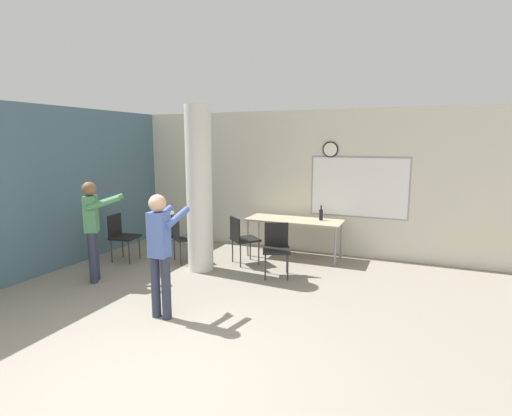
{
  "coord_description": "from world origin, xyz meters",
  "views": [
    {
      "loc": [
        2.3,
        -2.65,
        2.21
      ],
      "look_at": [
        0.16,
        2.49,
        1.27
      ],
      "focal_mm": 28.0,
      "sensor_mm": 36.0,
      "label": 1
    }
  ],
  "objects_px": {
    "chair_table_front": "(276,245)",
    "person_playing_front": "(160,246)",
    "folding_table": "(294,222)",
    "chair_by_left_wall": "(121,234)",
    "person_watching_back": "(93,224)",
    "bottle_on_table": "(321,214)",
    "chair_near_pillar": "(183,235)",
    "chair_table_left": "(242,237)"
  },
  "relations": [
    {
      "from": "chair_table_left",
      "to": "person_playing_front",
      "type": "bearing_deg",
      "value": -90.09
    },
    {
      "from": "person_watching_back",
      "to": "person_playing_front",
      "type": "distance_m",
      "value": 1.89
    },
    {
      "from": "chair_by_left_wall",
      "to": "person_watching_back",
      "type": "xyz_separation_m",
      "value": [
        0.39,
        -1.05,
        0.43
      ]
    },
    {
      "from": "chair_table_front",
      "to": "person_playing_front",
      "type": "relative_size",
      "value": 0.55
    },
    {
      "from": "person_watching_back",
      "to": "folding_table",
      "type": "bearing_deg",
      "value": 45.23
    },
    {
      "from": "chair_table_left",
      "to": "chair_by_left_wall",
      "type": "bearing_deg",
      "value": -162.85
    },
    {
      "from": "folding_table",
      "to": "person_watching_back",
      "type": "xyz_separation_m",
      "value": [
        -2.5,
        -2.52,
        0.25
      ]
    },
    {
      "from": "chair_near_pillar",
      "to": "person_playing_front",
      "type": "distance_m",
      "value": 2.39
    },
    {
      "from": "chair_by_left_wall",
      "to": "person_watching_back",
      "type": "distance_m",
      "value": 1.2
    },
    {
      "from": "chair_table_front",
      "to": "person_playing_front",
      "type": "bearing_deg",
      "value": -111.03
    },
    {
      "from": "chair_table_left",
      "to": "person_playing_front",
      "type": "distance_m",
      "value": 2.44
    },
    {
      "from": "chair_by_left_wall",
      "to": "folding_table",
      "type": "bearing_deg",
      "value": 26.94
    },
    {
      "from": "bottle_on_table",
      "to": "chair_table_front",
      "type": "height_order",
      "value": "bottle_on_table"
    },
    {
      "from": "bottle_on_table",
      "to": "chair_table_left",
      "type": "xyz_separation_m",
      "value": [
        -1.22,
        -0.93,
        -0.33
      ]
    },
    {
      "from": "folding_table",
      "to": "chair_by_left_wall",
      "type": "distance_m",
      "value": 3.24
    },
    {
      "from": "bottle_on_table",
      "to": "chair_table_front",
      "type": "distance_m",
      "value": 1.39
    },
    {
      "from": "folding_table",
      "to": "person_playing_front",
      "type": "distance_m",
      "value": 3.3
    },
    {
      "from": "folding_table",
      "to": "chair_near_pillar",
      "type": "xyz_separation_m",
      "value": [
        -1.79,
        -1.1,
        -0.18
      ]
    },
    {
      "from": "person_playing_front",
      "to": "chair_table_front",
      "type": "bearing_deg",
      "value": 68.97
    },
    {
      "from": "folding_table",
      "to": "chair_table_front",
      "type": "bearing_deg",
      "value": -87.43
    },
    {
      "from": "folding_table",
      "to": "bottle_on_table",
      "type": "relative_size",
      "value": 6.33
    },
    {
      "from": "folding_table",
      "to": "chair_near_pillar",
      "type": "bearing_deg",
      "value": -148.34
    },
    {
      "from": "bottle_on_table",
      "to": "person_watching_back",
      "type": "xyz_separation_m",
      "value": [
        -2.98,
        -2.64,
        0.09
      ]
    },
    {
      "from": "chair_table_front",
      "to": "chair_near_pillar",
      "type": "height_order",
      "value": "same"
    },
    {
      "from": "chair_table_left",
      "to": "chair_by_left_wall",
      "type": "xyz_separation_m",
      "value": [
        -2.15,
        -0.66,
        0.0
      ]
    },
    {
      "from": "bottle_on_table",
      "to": "chair_table_front",
      "type": "relative_size",
      "value": 0.33
    },
    {
      "from": "chair_near_pillar",
      "to": "person_watching_back",
      "type": "distance_m",
      "value": 1.64
    },
    {
      "from": "chair_table_front",
      "to": "person_playing_front",
      "type": "xyz_separation_m",
      "value": [
        -0.79,
        -2.06,
        0.42
      ]
    },
    {
      "from": "bottle_on_table",
      "to": "chair_by_left_wall",
      "type": "height_order",
      "value": "bottle_on_table"
    },
    {
      "from": "chair_table_front",
      "to": "chair_table_left",
      "type": "bearing_deg",
      "value": 156.11
    },
    {
      "from": "chair_near_pillar",
      "to": "person_playing_front",
      "type": "relative_size",
      "value": 0.55
    },
    {
      "from": "chair_table_front",
      "to": "chair_near_pillar",
      "type": "bearing_deg",
      "value": 178.54
    },
    {
      "from": "chair_table_front",
      "to": "chair_by_left_wall",
      "type": "xyz_separation_m",
      "value": [
        -2.94,
        -0.32,
        0.0
      ]
    },
    {
      "from": "folding_table",
      "to": "person_watching_back",
      "type": "height_order",
      "value": "person_watching_back"
    },
    {
      "from": "chair_by_left_wall",
      "to": "chair_table_left",
      "type": "bearing_deg",
      "value": 17.15
    },
    {
      "from": "bottle_on_table",
      "to": "person_watching_back",
      "type": "bearing_deg",
      "value": -138.47
    },
    {
      "from": "chair_table_front",
      "to": "chair_by_left_wall",
      "type": "relative_size",
      "value": 1.0
    },
    {
      "from": "folding_table",
      "to": "bottle_on_table",
      "type": "height_order",
      "value": "bottle_on_table"
    },
    {
      "from": "folding_table",
      "to": "bottle_on_table",
      "type": "bearing_deg",
      "value": 14.31
    },
    {
      "from": "person_watching_back",
      "to": "bottle_on_table",
      "type": "bearing_deg",
      "value": 41.53
    },
    {
      "from": "bottle_on_table",
      "to": "person_watching_back",
      "type": "distance_m",
      "value": 3.98
    },
    {
      "from": "chair_by_left_wall",
      "to": "person_playing_front",
      "type": "distance_m",
      "value": 2.8
    }
  ]
}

